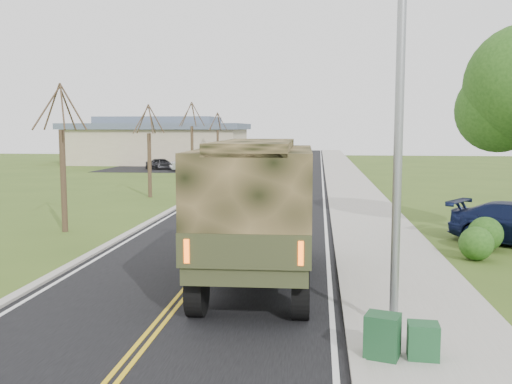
# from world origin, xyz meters

# --- Properties ---
(ground) EXTENTS (160.00, 160.00, 0.00)m
(ground) POSITION_xyz_m (0.00, 0.00, 0.00)
(ground) COLOR #3A521B
(ground) RESTS_ON ground
(road) EXTENTS (8.00, 120.00, 0.01)m
(road) POSITION_xyz_m (0.00, 40.00, 0.01)
(road) COLOR black
(road) RESTS_ON ground
(curb_right) EXTENTS (0.30, 120.00, 0.12)m
(curb_right) POSITION_xyz_m (4.15, 40.00, 0.06)
(curb_right) COLOR #9E998E
(curb_right) RESTS_ON ground
(sidewalk_right) EXTENTS (3.20, 120.00, 0.10)m
(sidewalk_right) POSITION_xyz_m (5.90, 40.00, 0.05)
(sidewalk_right) COLOR #9E998E
(sidewalk_right) RESTS_ON ground
(curb_left) EXTENTS (0.30, 120.00, 0.10)m
(curb_left) POSITION_xyz_m (-4.15, 40.00, 0.05)
(curb_left) COLOR #9E998E
(curb_left) RESTS_ON ground
(street_light) EXTENTS (1.65, 0.22, 8.00)m
(street_light) POSITION_xyz_m (4.90, -0.50, 4.43)
(street_light) COLOR gray
(street_light) RESTS_ON ground
(bare_tree_a) EXTENTS (1.93, 2.26, 6.08)m
(bare_tree_a) POSITION_xyz_m (-7.00, 10.00, 2.63)
(bare_tree_a) COLOR #38281C
(bare_tree_a) RESTS_ON ground
(bare_tree_b) EXTENTS (1.83, 2.14, 5.73)m
(bare_tree_b) POSITION_xyz_m (-7.00, 22.00, 2.48)
(bare_tree_b) COLOR #38281C
(bare_tree_b) RESTS_ON ground
(bare_tree_c) EXTENTS (2.04, 2.39, 6.42)m
(bare_tree_c) POSITION_xyz_m (-7.00, 34.00, 2.78)
(bare_tree_c) COLOR #38281C
(bare_tree_c) RESTS_ON ground
(bare_tree_d) EXTENTS (1.88, 2.20, 5.91)m
(bare_tree_d) POSITION_xyz_m (-7.00, 46.00, 2.55)
(bare_tree_d) COLOR #38281C
(bare_tree_d) RESTS_ON ground
(commercial_building) EXTENTS (25.50, 21.50, 5.65)m
(commercial_building) POSITION_xyz_m (-15.98, 55.97, 2.69)
(commercial_building) COLOR tan
(commercial_building) RESTS_ON ground
(military_truck) EXTENTS (2.93, 7.97, 3.94)m
(military_truck) POSITION_xyz_m (1.81, 2.80, 2.26)
(military_truck) COLOR black
(military_truck) RESTS_ON ground
(suv_champagne) EXTENTS (2.73, 5.20, 1.40)m
(suv_champagne) POSITION_xyz_m (-0.80, 21.10, 0.70)
(suv_champagne) COLOR #9D9059
(suv_champagne) RESTS_ON ground
(sedan_silver) EXTENTS (1.48, 4.15, 1.36)m
(sedan_silver) POSITION_xyz_m (-1.16, 26.63, 0.68)
(sedan_silver) COLOR silver
(sedan_silver) RESTS_ON ground
(utility_box_near) EXTENTS (0.72, 0.66, 0.80)m
(utility_box_near) POSITION_xyz_m (4.60, -2.07, 0.50)
(utility_box_near) COLOR #174223
(utility_box_near) RESTS_ON sidewalk_right
(utility_box_far) EXTENTS (0.58, 0.49, 0.65)m
(utility_box_far) POSITION_xyz_m (5.33, -2.04, 0.43)
(utility_box_far) COLOR #1A4A27
(utility_box_far) RESTS_ON sidewalk_right
(lot_car_dark) EXTENTS (3.87, 2.43, 1.23)m
(lot_car_dark) POSITION_xyz_m (-12.67, 45.33, 0.61)
(lot_car_dark) COLOR black
(lot_car_dark) RESTS_ON ground
(lot_car_silver) EXTENTS (4.10, 2.76, 1.28)m
(lot_car_silver) POSITION_xyz_m (-9.48, 43.76, 0.64)
(lot_car_silver) COLOR #B5B5BA
(lot_car_silver) RESTS_ON ground
(lot_car_navy) EXTENTS (5.19, 3.62, 1.40)m
(lot_car_navy) POSITION_xyz_m (-5.00, 43.05, 0.70)
(lot_car_navy) COLOR #0E1834
(lot_car_navy) RESTS_ON ground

